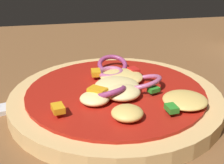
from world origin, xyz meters
TOP-DOWN VIEW (x-y plane):
  - dining_table at (0.00, 0.00)m, footprint 1.25×0.81m
  - pizza at (0.04, 0.02)m, footprint 0.22×0.22m

SIDE VIEW (x-z plane):
  - dining_table at x=0.00m, z-range 0.00..0.03m
  - pizza at x=0.04m, z-range 0.03..0.06m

